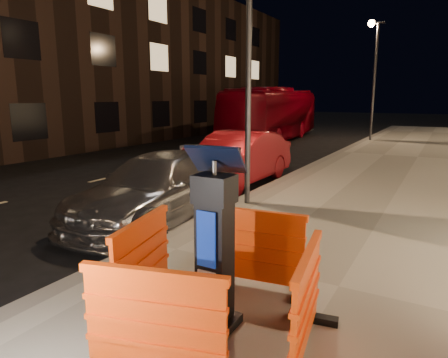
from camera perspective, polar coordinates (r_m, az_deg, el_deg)
The scene contains 13 objects.
ground_plane at distance 6.63m, azimuth -10.51°, elevation -10.20°, with size 120.00×120.00×0.00m, color black.
sidewalk at distance 5.33m, azimuth 16.02°, elevation -15.22°, with size 6.00×60.00×0.15m, color gray.
kerb at distance 6.60m, azimuth -10.53°, elevation -9.60°, with size 0.30×60.00×0.15m, color slate.
parking_kiosk at distance 3.99m, azimuth -1.34°, elevation -9.19°, with size 0.55×0.55×1.75m, color black.
barrier_front at distance 3.47m, azimuth -9.91°, elevation -19.99°, with size 1.26×0.52×0.98m, color #F8450B.
barrier_back at distance 4.92m, azimuth 4.46°, elevation -9.95°, with size 1.26×0.52×0.98m, color #F8450B.
barrier_kerbside at distance 4.66m, azimuth -11.59°, elevation -11.40°, with size 1.26×0.52×0.98m, color #F8450B.
barrier_bldgside at distance 3.80m, azimuth 11.66°, elevation -17.02°, with size 1.26×0.52×0.98m, color #F8450B.
car_silver at distance 8.26m, azimuth -9.17°, elevation -5.70°, with size 1.85×4.54×1.32m, color #A1A1A5.
car_red at distance 11.41m, azimuth 1.77°, elevation -0.70°, with size 1.56×4.49×1.48m, color maroon.
bus_doubledecker at distance 23.17m, azimuth 6.96°, elevation 5.56°, with size 2.46×10.51×2.93m, color maroon.
street_lamp_mid at distance 8.57m, azimuth 3.55°, elevation 16.37°, with size 0.12×0.12×6.00m, color #3F3F44.
street_lamp_far at distance 22.99m, azimuth 20.66°, elevation 12.73°, with size 0.12×0.12×6.00m, color #3F3F44.
Camera 1 is at (4.01, -4.67, 2.45)m, focal length 32.00 mm.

